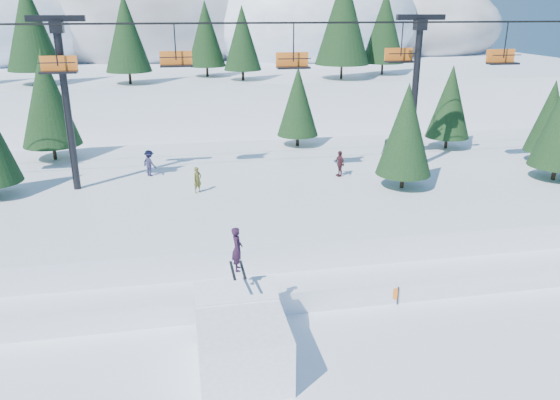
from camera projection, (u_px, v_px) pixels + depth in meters
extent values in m
plane|color=white|center=(269.00, 391.00, 19.80)|extent=(160.00, 160.00, 0.00)
cube|color=white|center=(222.00, 199.00, 36.05)|extent=(70.00, 22.00, 2.50)
cube|color=white|center=(241.00, 277.00, 27.03)|extent=(70.00, 6.00, 1.10)
cube|color=white|center=(192.00, 80.00, 81.77)|extent=(110.00, 60.00, 6.00)
ellipsoid|color=#605B59|center=(148.00, 7.00, 86.55)|extent=(44.00, 39.60, 26.40)
ellipsoid|color=white|center=(306.00, 20.00, 84.03)|extent=(34.00, 30.60, 19.72)
ellipsoid|color=#605B59|center=(411.00, 27.00, 93.57)|extent=(30.00, 27.00, 15.00)
cylinder|color=black|center=(130.00, 78.00, 54.15)|extent=(0.26, 0.26, 1.20)
cone|color=#1B3C1B|center=(126.00, 33.00, 52.72)|extent=(4.46, 4.46, 7.38)
cylinder|color=black|center=(243.00, 75.00, 56.97)|extent=(0.26, 0.26, 1.05)
cone|color=#1B3C1B|center=(242.00, 38.00, 55.72)|extent=(3.90, 3.90, 6.44)
cylinder|color=black|center=(341.00, 72.00, 57.85)|extent=(0.26, 0.26, 1.53)
cone|color=#1B3C1B|center=(343.00, 17.00, 56.03)|extent=(5.70, 5.70, 9.42)
cylinder|color=black|center=(37.00, 77.00, 53.68)|extent=(0.26, 0.26, 1.38)
cone|color=#1B3C1B|center=(29.00, 25.00, 52.04)|extent=(5.13, 5.13, 8.48)
cylinder|color=black|center=(382.00, 69.00, 61.90)|extent=(0.26, 0.26, 1.28)
cone|color=#1B3C1B|center=(385.00, 27.00, 60.38)|extent=(4.75, 4.75, 7.85)
cylinder|color=black|center=(207.00, 71.00, 59.97)|extent=(0.26, 0.26, 1.12)
cone|color=#1B3C1B|center=(206.00, 33.00, 58.64)|extent=(4.15, 4.15, 6.87)
cube|color=white|center=(242.00, 344.00, 20.69)|extent=(3.32, 4.10, 2.24)
cube|color=white|center=(236.00, 294.00, 21.93)|extent=(3.32, 1.43, 0.80)
imported|color=black|center=(237.00, 249.00, 21.12)|extent=(0.48, 0.68, 1.79)
cube|color=black|center=(233.00, 270.00, 21.39)|extent=(0.11, 1.65, 0.03)
cube|color=black|center=(243.00, 270.00, 21.46)|extent=(0.11, 1.65, 0.03)
cylinder|color=black|center=(67.00, 109.00, 32.37)|extent=(0.44, 0.44, 10.00)
cube|color=black|center=(55.00, 18.00, 30.68)|extent=(3.20, 0.35, 0.35)
cube|color=black|center=(57.00, 27.00, 30.83)|extent=(0.70, 0.70, 0.70)
cylinder|color=black|center=(414.00, 98.00, 36.29)|extent=(0.44, 0.44, 10.00)
cube|color=black|center=(421.00, 17.00, 34.59)|extent=(3.20, 0.35, 0.35)
cube|color=black|center=(420.00, 25.00, 34.74)|extent=(0.70, 0.70, 0.70)
cylinder|color=black|center=(252.00, 23.00, 31.62)|extent=(46.00, 0.06, 0.06)
cylinder|color=black|center=(247.00, 22.00, 33.84)|extent=(46.00, 0.06, 0.06)
cylinder|color=black|center=(55.00, 45.00, 30.03)|extent=(0.08, 0.08, 2.20)
cube|color=black|center=(59.00, 72.00, 30.52)|extent=(2.00, 0.75, 0.12)
cube|color=orange|center=(59.00, 63.00, 30.72)|extent=(2.00, 0.10, 0.85)
cylinder|color=black|center=(56.00, 63.00, 30.01)|extent=(2.00, 0.06, 0.06)
cylinder|color=black|center=(175.00, 42.00, 33.42)|extent=(0.08, 0.08, 2.20)
cube|color=black|center=(176.00, 66.00, 33.90)|extent=(2.00, 0.75, 0.12)
cube|color=orange|center=(176.00, 58.00, 34.10)|extent=(2.00, 0.10, 0.85)
cylinder|color=black|center=(176.00, 57.00, 33.39)|extent=(2.00, 0.06, 0.06)
cylinder|color=black|center=(294.00, 43.00, 32.43)|extent=(0.08, 0.08, 2.20)
cube|color=black|center=(293.00, 68.00, 32.91)|extent=(2.00, 0.75, 0.12)
cube|color=orange|center=(292.00, 59.00, 33.11)|extent=(2.00, 0.10, 0.85)
cylinder|color=black|center=(295.00, 59.00, 32.40)|extent=(2.00, 0.06, 0.06)
cylinder|color=black|center=(402.00, 39.00, 36.05)|extent=(0.08, 0.08, 2.20)
cube|color=black|center=(400.00, 62.00, 36.53)|extent=(2.00, 0.75, 0.12)
cube|color=orange|center=(399.00, 54.00, 36.73)|extent=(2.00, 0.10, 0.85)
cylinder|color=black|center=(403.00, 54.00, 36.02)|extent=(2.00, 0.06, 0.06)
cylinder|color=black|center=(506.00, 40.00, 34.90)|extent=(0.08, 0.08, 2.20)
cube|color=black|center=(503.00, 63.00, 35.39)|extent=(2.00, 0.75, 0.12)
cube|color=orange|center=(500.00, 56.00, 35.59)|extent=(2.00, 0.10, 0.85)
cylinder|color=black|center=(507.00, 55.00, 34.88)|extent=(2.00, 0.06, 0.06)
cylinder|color=black|center=(554.00, 173.00, 35.65)|extent=(0.26, 0.26, 0.95)
cylinder|color=black|center=(544.00, 156.00, 39.80)|extent=(0.26, 0.26, 0.83)
cone|color=#1B3C1B|center=(551.00, 116.00, 38.81)|extent=(3.10, 3.10, 5.13)
cylinder|color=black|center=(446.00, 142.00, 43.74)|extent=(0.26, 0.26, 0.92)
cone|color=#1B3C1B|center=(450.00, 101.00, 42.65)|extent=(3.41, 3.41, 5.64)
cylinder|color=black|center=(54.00, 152.00, 40.43)|extent=(0.26, 0.26, 1.12)
cone|color=#1B3C1B|center=(47.00, 98.00, 39.09)|extent=(4.17, 4.17, 6.90)
cylinder|color=black|center=(297.00, 140.00, 44.51)|extent=(0.26, 0.26, 0.89)
cone|color=#1B3C1B|center=(298.00, 101.00, 43.45)|extent=(3.31, 3.31, 5.47)
cylinder|color=black|center=(402.00, 181.00, 34.09)|extent=(0.26, 0.26, 0.91)
cone|color=#1B3C1B|center=(406.00, 129.00, 33.00)|extent=(3.40, 3.40, 5.62)
imported|color=brown|center=(197.00, 180.00, 33.04)|extent=(0.70, 0.67, 1.62)
imported|color=#252341|center=(149.00, 163.00, 36.36)|extent=(1.25, 1.28, 1.76)
imported|color=#1D3428|center=(387.00, 150.00, 39.67)|extent=(0.94, 1.02, 1.75)
imported|color=#441F26|center=(340.00, 163.00, 36.30)|extent=(0.67, 1.10, 1.74)
cylinder|color=black|center=(338.00, 292.00, 25.81)|extent=(0.06, 0.06, 0.90)
cylinder|color=black|center=(398.00, 296.00, 25.47)|extent=(0.06, 0.06, 0.90)
cube|color=orange|center=(368.00, 292.00, 25.61)|extent=(2.67, 0.91, 0.55)
cylinder|color=black|center=(401.00, 285.00, 26.43)|extent=(0.06, 0.06, 0.90)
cylinder|color=black|center=(448.00, 275.00, 27.42)|extent=(0.06, 0.06, 0.90)
cube|color=orange|center=(425.00, 279.00, 26.89)|extent=(2.76, 0.58, 0.55)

